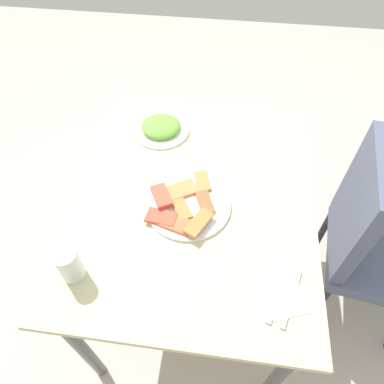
% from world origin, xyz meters
% --- Properties ---
extents(ground_plane, '(6.00, 6.00, 0.00)m').
position_xyz_m(ground_plane, '(0.00, 0.00, 0.00)').
color(ground_plane, '#BBADA3').
extents(dining_table, '(1.05, 0.83, 0.75)m').
position_xyz_m(dining_table, '(0.00, 0.00, 0.66)').
color(dining_table, beige).
rests_on(dining_table, ground_plane).
extents(dining_chair, '(0.48, 0.48, 0.93)m').
position_xyz_m(dining_chair, '(-0.03, 0.69, 0.54)').
color(dining_chair, '#4E5670').
rests_on(dining_chair, ground_plane).
extents(pide_platter, '(0.30, 0.29, 0.04)m').
position_xyz_m(pide_platter, '(0.07, -0.02, 0.76)').
color(pide_platter, white).
rests_on(pide_platter, dining_table).
extents(salad_plate_greens, '(0.23, 0.23, 0.05)m').
position_xyz_m(salad_plate_greens, '(-0.31, -0.18, 0.77)').
color(salad_plate_greens, white).
rests_on(salad_plate_greens, dining_table).
extents(soda_can, '(0.09, 0.09, 0.12)m').
position_xyz_m(soda_can, '(0.36, -0.31, 0.81)').
color(soda_can, silver).
rests_on(soda_can, dining_table).
extents(paper_napkin, '(0.14, 0.14, 0.00)m').
position_xyz_m(paper_napkin, '(0.35, 0.30, 0.75)').
color(paper_napkin, white).
rests_on(paper_napkin, dining_table).
extents(fork, '(0.16, 0.08, 0.00)m').
position_xyz_m(fork, '(0.35, 0.28, 0.76)').
color(fork, silver).
rests_on(fork, paper_napkin).
extents(spoon, '(0.18, 0.07, 0.00)m').
position_xyz_m(spoon, '(0.35, 0.32, 0.76)').
color(spoon, silver).
rests_on(spoon, paper_napkin).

